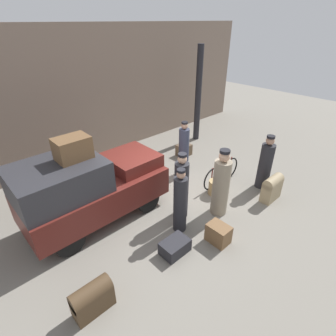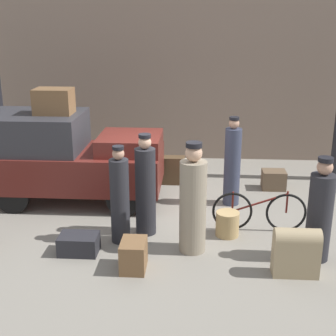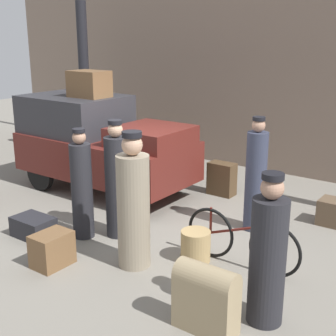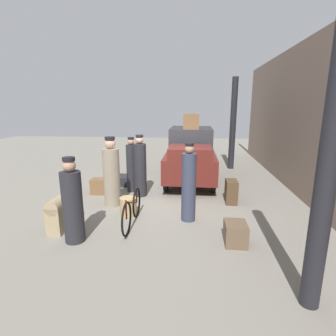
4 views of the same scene
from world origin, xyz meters
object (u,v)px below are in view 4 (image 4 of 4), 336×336
bicycle (132,210)px  wicker_basket (128,206)px  suitcase_tan_flat (231,192)px  truck (191,154)px  trunk_barrel_dark (137,163)px  porter_standing_middle (140,168)px  trunk_large_brown (100,186)px  porter_carrying_trunk (189,185)px  trunk_umber_medium (235,233)px  trunk_wicker_pale (60,212)px  porter_lifting_near_truck (73,204)px  conductor_in_dark_uniform (132,167)px  trunk_on_truck_roof (191,121)px  porter_with_bicycle (112,175)px  suitcase_black_upright (123,180)px

bicycle → wicker_basket: size_ratio=3.82×
suitcase_tan_flat → truck: bearing=-151.3°
truck → trunk_barrel_dark: truck is taller
wicker_basket → porter_standing_middle: size_ratio=0.24×
porter_standing_middle → trunk_large_brown: (-0.05, -1.27, -0.61)m
bicycle → trunk_barrel_dark: bearing=-168.7°
porter_carrying_trunk → trunk_umber_medium: size_ratio=3.54×
trunk_umber_medium → trunk_wicker_pale: 3.70m
porter_lifting_near_truck → trunk_barrel_dark: (-5.85, -0.04, -0.45)m
conductor_in_dark_uniform → porter_lifting_near_truck: bearing=-7.1°
suitcase_tan_flat → trunk_barrel_dark: size_ratio=0.89×
bicycle → suitcase_tan_flat: (-1.67, 2.40, -0.05)m
porter_lifting_near_truck → trunk_wicker_pale: 0.78m
porter_lifting_near_truck → bicycle: bearing=129.5°
conductor_in_dark_uniform → trunk_on_truck_roof: size_ratio=2.31×
porter_standing_middle → porter_lifting_near_truck: (2.83, -0.75, -0.07)m
porter_with_bicycle → suitcase_black_upright: bearing=-173.3°
wicker_basket → trunk_barrel_dark: trunk_barrel_dark is taller
trunk_umber_medium → porter_carrying_trunk: bearing=-137.0°
trunk_large_brown → porter_standing_middle: bearing=87.7°
conductor_in_dark_uniform → suitcase_black_upright: conductor_in_dark_uniform is taller
trunk_umber_medium → suitcase_black_upright: (-3.64, -3.23, -0.05)m
porter_standing_middle → trunk_wicker_pale: size_ratio=2.41×
porter_with_bicycle → trunk_wicker_pale: size_ratio=2.45×
trunk_umber_medium → suitcase_black_upright: 4.87m
trunk_large_brown → trunk_wicker_pale: trunk_wicker_pale is taller
trunk_large_brown → trunk_barrel_dark: size_ratio=0.73×
truck → bicycle: truck is taller
porter_carrying_trunk → porter_standing_middle: (-1.61, -1.46, -0.01)m
bicycle → trunk_large_brown: (-2.08, -1.49, -0.14)m
truck → porter_lifting_near_truck: 5.11m
porter_carrying_trunk → trunk_wicker_pale: 2.89m
porter_with_bicycle → trunk_barrel_dark: size_ratio=2.60×
conductor_in_dark_uniform → porter_standing_middle: bearing=41.5°
trunk_barrel_dark → porter_carrying_trunk: bearing=26.0°
porter_carrying_trunk → porter_standing_middle: porter_carrying_trunk is taller
trunk_wicker_pale → trunk_barrel_dark: 5.44m
suitcase_black_upright → trunk_large_brown: size_ratio=1.22×
porter_with_bicycle → porter_lifting_near_truck: 2.00m
bicycle → suitcase_black_upright: 3.23m
wicker_basket → trunk_large_brown: bearing=-140.1°
truck → conductor_in_dark_uniform: bearing=-52.6°
porter_standing_middle → trunk_barrel_dark: 3.16m
suitcase_black_upright → trunk_large_brown: trunk_large_brown is taller
porter_carrying_trunk → porter_with_bicycle: (-0.77, -2.07, -0.01)m
bicycle → porter_lifting_near_truck: (0.80, -0.97, 0.40)m
wicker_basket → suitcase_tan_flat: bearing=112.6°
truck → wicker_basket: 3.63m
suitcase_tan_flat → trunk_on_truck_roof: 3.16m
suitcase_black_upright → porter_with_bicycle: bearing=6.7°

